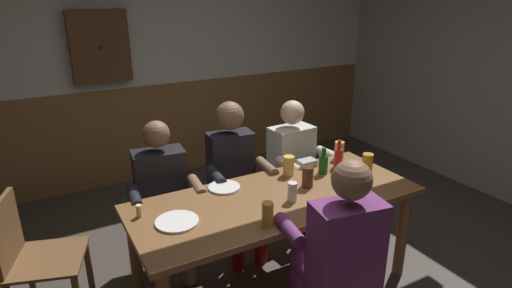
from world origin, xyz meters
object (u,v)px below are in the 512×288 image
object	(u,v)px
person_0	(163,192)
dining_table	(276,210)
pint_glass_2	(367,164)
plate_1	(224,187)
person_1	(235,172)
bottle_0	(338,157)
wall_dart_cabinet	(100,47)
person_3	(338,250)
pint_glass_0	(289,166)
condiment_caddy	(307,163)
pint_glass_5	(339,151)
pint_glass_6	(360,175)
bottle_1	(323,163)
table_candle	(139,211)
chair_empty_near_left	(33,257)
pint_glass_1	(268,215)
person_2	(296,161)
pint_glass_3	(292,192)
pint_glass_4	(308,177)
plate_0	(177,222)

from	to	relation	value
person_0	dining_table	bearing A→B (deg)	140.39
pint_glass_2	plate_1	bearing A→B (deg)	164.61
person_1	bottle_0	distance (m)	0.83
plate_1	wall_dart_cabinet	world-z (taller)	wall_dart_cabinet
person_3	pint_glass_0	world-z (taller)	person_3
person_3	condiment_caddy	world-z (taller)	person_3
pint_glass_5	wall_dart_cabinet	bearing A→B (deg)	126.33
dining_table	pint_glass_6	world-z (taller)	pint_glass_6
dining_table	bottle_1	size ratio (longest dim) A/B	9.60
table_candle	pint_glass_5	size ratio (longest dim) A/B	0.54
chair_empty_near_left	pint_glass_1	xyz separation A→B (m)	(1.25, -0.78, 0.34)
person_3	plate_1	distance (m)	0.96
dining_table	wall_dart_cabinet	bearing A→B (deg)	105.79
person_2	bottle_0	bearing A→B (deg)	98.19
pint_glass_3	table_candle	bearing A→B (deg)	162.98
person_2	table_candle	distance (m)	1.55
person_1	bottle_1	distance (m)	0.71
dining_table	pint_glass_4	xyz separation A→B (m)	(0.27, 0.02, 0.18)
condiment_caddy	pint_glass_2	world-z (taller)	pint_glass_2
person_3	pint_glass_2	distance (m)	1.02
person_3	wall_dart_cabinet	bearing A→B (deg)	111.88
wall_dart_cabinet	bottle_1	bearing A→B (deg)	-61.51
pint_glass_0	bottle_1	bearing A→B (deg)	-22.96
chair_empty_near_left	plate_1	world-z (taller)	chair_empty_near_left
pint_glass_1	pint_glass_2	world-z (taller)	pint_glass_1
pint_glass_0	pint_glass_1	bearing A→B (deg)	-132.76
dining_table	plate_0	world-z (taller)	plate_0
person_1	pint_glass_3	size ratio (longest dim) A/B	9.38
pint_glass_3	chair_empty_near_left	bearing A→B (deg)	159.34
condiment_caddy	pint_glass_5	world-z (taller)	pint_glass_5
plate_0	pint_glass_6	world-z (taller)	pint_glass_6
bottle_1	wall_dart_cabinet	size ratio (longest dim) A/B	0.29
dining_table	condiment_caddy	distance (m)	0.60
person_0	pint_glass_0	xyz separation A→B (m)	(0.86, -0.37, 0.17)
dining_table	pint_glass_4	size ratio (longest dim) A/B	13.18
person_2	plate_0	size ratio (longest dim) A/B	4.49
person_1	plate_1	size ratio (longest dim) A/B	5.52
pint_glass_5	pint_glass_6	size ratio (longest dim) A/B	0.98
pint_glass_0	pint_glass_2	world-z (taller)	pint_glass_2
pint_glass_4	chair_empty_near_left	bearing A→B (deg)	165.47
person_0	wall_dart_cabinet	world-z (taller)	wall_dart_cabinet
condiment_caddy	table_candle	bearing A→B (deg)	-173.78
person_1	plate_1	bearing A→B (deg)	58.78
person_1	pint_glass_1	xyz separation A→B (m)	(-0.24, -0.92, 0.14)
plate_0	pint_glass_0	distance (m)	1.00
bottle_0	plate_1	bearing A→B (deg)	174.64
table_candle	pint_glass_3	xyz separation A→B (m)	(0.93, -0.29, 0.03)
pint_glass_1	plate_0	bearing A→B (deg)	146.37
bottle_0	pint_glass_0	world-z (taller)	bottle_0
wall_dart_cabinet	plate_0	bearing A→B (deg)	-91.43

